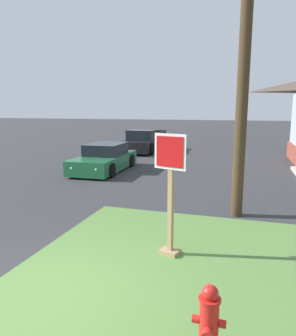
{
  "coord_description": "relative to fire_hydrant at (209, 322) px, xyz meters",
  "views": [
    {
      "loc": [
        2.84,
        -3.53,
        2.84
      ],
      "look_at": [
        0.7,
        3.45,
        1.47
      ],
      "focal_mm": 33.96,
      "sensor_mm": 36.0,
      "label": 1
    }
  ],
  "objects": [
    {
      "name": "parked_sedan_green",
      "position": [
        -5.92,
        10.09,
        0.07
      ],
      "size": [
        2.02,
        4.36,
        1.25
      ],
      "color": "#1E6038",
      "rests_on": "ground"
    },
    {
      "name": "grass_corner_patch",
      "position": [
        -0.57,
        1.84,
        -0.44
      ],
      "size": [
        5.83,
        5.86,
        0.08
      ],
      "primitive_type": "cube",
      "color": "#567F3D",
      "rests_on": "ground"
    },
    {
      "name": "ground_plane",
      "position": [
        -2.56,
        0.28,
        -0.48
      ],
      "size": [
        160.0,
        160.0,
        0.0
      ],
      "primitive_type": "plane",
      "color": "#333335"
    },
    {
      "name": "pickup_truck_black",
      "position": [
        -6.21,
        17.07,
        0.14
      ],
      "size": [
        2.08,
        5.07,
        1.48
      ],
      "color": "black",
      "rests_on": "ground"
    },
    {
      "name": "manhole_cover",
      "position": [
        -2.25,
        3.03,
        -0.47
      ],
      "size": [
        0.7,
        0.7,
        0.02
      ],
      "primitive_type": "cylinder",
      "color": "black",
      "rests_on": "ground"
    },
    {
      "name": "stop_sign",
      "position": [
        -1.0,
        2.34,
        0.7
      ],
      "size": [
        0.63,
        0.38,
        2.32
      ],
      "color": "#A3845B",
      "rests_on": "grass_corner_patch"
    },
    {
      "name": "fire_hydrant",
      "position": [
        0.0,
        0.0,
        0.0
      ],
      "size": [
        0.38,
        0.34,
        0.84
      ],
      "color": "black",
      "rests_on": "grass_corner_patch"
    },
    {
      "name": "utility_pole",
      "position": [
        0.15,
        5.29,
        4.85
      ],
      "size": [
        1.43,
        0.3,
        10.33
      ],
      "color": "#42301E",
      "rests_on": "ground"
    }
  ]
}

